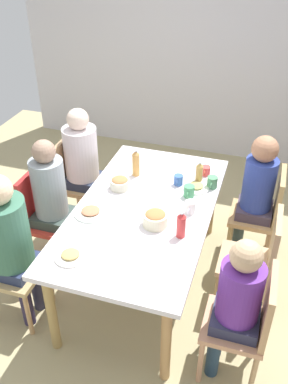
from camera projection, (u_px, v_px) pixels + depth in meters
ground_plane at (144, 280)px, 3.71m from camera, size 5.94×5.94×0.00m
wall_left at (210, 50)px, 4.99m from camera, size 0.12×4.67×2.60m
dining_table at (144, 217)px, 3.33m from camera, size 1.85×1.02×0.77m
chair_0 at (257, 258)px, 3.20m from camera, size 0.40×0.40×0.90m
chair_1 at (248, 321)px, 2.71m from camera, size 0.40×0.40×0.90m
person_1 at (236, 299)px, 2.64m from camera, size 0.30×0.30×1.14m
chair_2 at (4, 262)px, 3.16m from camera, size 0.40×0.40×0.90m
person_2 at (9, 238)px, 3.00m from camera, size 0.33×0.33×1.27m
chair_3 at (264, 211)px, 3.69m from camera, size 0.40×0.40×0.90m
person_3 at (256, 189)px, 3.59m from camera, size 0.30×0.30×1.21m
chair_4 at (45, 214)px, 3.65m from camera, size 0.40×0.40×0.90m
person_4 at (52, 196)px, 3.51m from camera, size 0.30×0.30×1.23m
chair_5 at (76, 178)px, 4.14m from camera, size 0.40×0.40×0.90m
person_5 at (82, 159)px, 3.99m from camera, size 0.31×0.31×1.24m
plate_0 at (196, 187)px, 3.50m from camera, size 0.22×0.22×0.04m
plate_1 at (91, 212)px, 3.22m from camera, size 0.25×0.25×0.04m
plate_2 at (71, 256)px, 2.82m from camera, size 0.22×0.22×0.04m
bowl_0 at (120, 183)px, 3.49m from camera, size 0.16×0.16×0.10m
bowl_1 at (155, 218)px, 3.08m from camera, size 0.18×0.18×0.11m
cup_0 at (178, 180)px, 3.53m from camera, size 0.11×0.07×0.09m
cup_1 at (189, 191)px, 3.39m from camera, size 0.12×0.09×0.10m
cup_2 at (190, 207)px, 3.20m from camera, size 0.12×0.08×0.10m
cup_3 at (206, 171)px, 3.67m from camera, size 0.12×0.08×0.08m
cup_4 at (212, 182)px, 3.49m from camera, size 0.12×0.08×0.10m
bottle_0 at (136, 163)px, 3.62m from camera, size 0.06×0.06×0.24m
bottle_1 at (181, 225)px, 2.95m from camera, size 0.06×0.06×0.21m
bottle_2 at (199, 173)px, 3.54m from camera, size 0.06×0.06×0.19m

